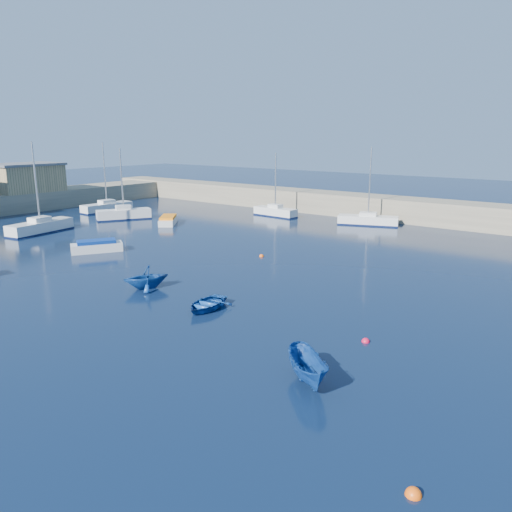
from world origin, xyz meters
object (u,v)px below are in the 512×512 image
Objects in this scene: sailboat_5 at (275,211)px; dinghy_right at (308,368)px; sailboat_6 at (368,220)px; sailboat_4 at (107,207)px; motorboat_2 at (168,220)px; dinghy_left at (146,277)px; motorboat_1 at (97,246)px; sailboat_3 at (124,214)px; sailboat_2 at (40,227)px; dinghy_center at (206,304)px; brick_shed_a at (26,179)px.

dinghy_right is at bearing -138.66° from sailboat_5.
sailboat_6 is 37.60m from dinghy_right.
sailboat_4 is 13.28m from motorboat_2.
dinghy_left is (-1.06, -30.48, 0.19)m from sailboat_6.
sailboat_4 reaches higher than dinghy_left.
sailboat_6 reaches higher than dinghy_right.
sailboat_6 reaches higher than motorboat_1.
motorboat_2 is at bearing -3.75° from sailboat_4.
sailboat_3 reaches higher than motorboat_1.
sailboat_2 is at bearing -158.49° from motorboat_2.
sailboat_2 is 1.10× the size of sailboat_3.
dinghy_left is at bearing -24.38° from sailboat_2.
sailboat_4 is 2.69× the size of dinghy_right.
sailboat_4 is 22.05m from sailboat_5.
dinghy_center is (16.43, -29.71, -0.27)m from sailboat_5.
sailboat_6 is at bearing -3.24° from motorboat_2.
motorboat_2 is (6.45, 1.07, -0.23)m from sailboat_3.
dinghy_left is 0.88× the size of dinghy_right.
sailboat_5 reaches higher than dinghy_right.
sailboat_4 reaches higher than motorboat_1.
dinghy_left is at bearing -85.22° from motorboat_2.
dinghy_right is (14.00, -34.89, 0.07)m from sailboat_6.
sailboat_2 reaches higher than dinghy_left.
motorboat_1 is at bearing -17.01° from sailboat_3.
sailboat_3 reaches higher than dinghy_center.
sailboat_6 reaches higher than sailboat_3.
sailboat_3 is at bearing -18.08° from sailboat_4.
sailboat_2 is 2.94× the size of dinghy_center.
sailboat_6 is at bearing 94.63° from motorboat_1.
dinghy_center is at bearing -17.22° from brick_shed_a.
sailboat_6 is at bearing -79.52° from sailboat_5.
sailboat_3 is at bearing 80.03° from sailboat_2.
brick_shed_a is 57.87m from dinghy_right.
sailboat_3 is at bearing 103.44° from dinghy_right.
motorboat_1 is (-0.90, -24.88, -0.11)m from sailboat_5.
sailboat_5 is at bearing 22.45° from motorboat_2.
motorboat_2 is at bearing 155.79° from sailboat_5.
sailboat_2 is 1.19× the size of sailboat_5.
sailboat_5 is 11.71m from sailboat_6.
sailboat_5 is at bearing 76.00° from sailboat_6.
dinghy_right reaches higher than dinghy_center.
brick_shed_a is 0.91× the size of sailboat_4.
sailboat_5 is at bearing 73.62° from sailboat_3.
sailboat_3 is 2.67× the size of dinghy_center.
sailboat_6 is (11.64, 1.33, -0.03)m from sailboat_5.
sailboat_3 is at bearing 164.75° from motorboat_1.
sailboat_5 is at bearing 136.43° from dinghy_left.
dinghy_center is at bearing -147.10° from sailboat_5.
brick_shed_a is at bearing -168.01° from motorboat_1.
sailboat_6 is 1.95× the size of motorboat_1.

